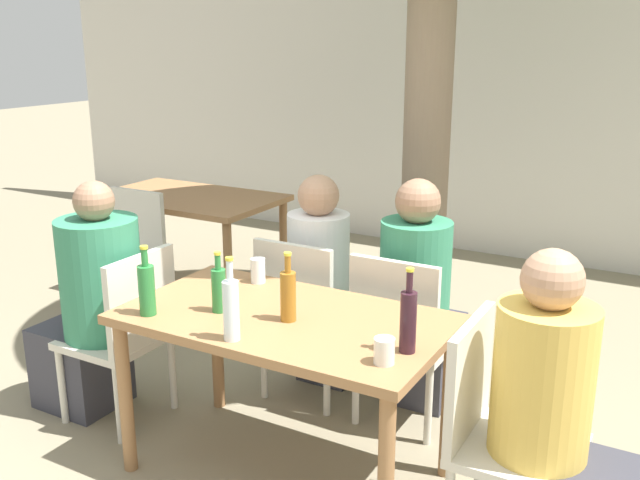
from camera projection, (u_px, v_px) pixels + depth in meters
ground_plane at (287, 471)px, 3.17m from camera, size 30.00×30.00×0.00m
cafe_building_wall at (522, 94)px, 5.89m from camera, size 10.00×0.08×2.80m
dining_table_front at (285, 336)px, 2.99m from camera, size 1.36×0.77×0.75m
dining_table_back at (189, 208)px, 5.20m from camera, size 1.32×0.81×0.75m
patio_chair_0 at (127, 328)px, 3.46m from camera, size 0.44×0.44×0.88m
patio_chair_1 at (496, 425)px, 2.60m from camera, size 0.44×0.44×0.88m
patio_chair_2 at (304, 311)px, 3.68m from camera, size 0.44×0.44×0.88m
patio_chair_3 at (402, 332)px, 3.42m from camera, size 0.44×0.44×0.88m
patio_chair_4 at (128, 250)px, 4.71m from camera, size 0.44×0.44×0.88m
person_seated_0 at (93, 309)px, 3.55m from camera, size 0.60×0.39×1.21m
person_seated_1 at (563, 432)px, 2.48m from camera, size 0.57×0.35×1.19m
person_seated_2 at (326, 291)px, 3.86m from camera, size 0.33×0.56×1.19m
person_seated_3 at (420, 306)px, 3.60m from camera, size 0.35×0.57×1.22m
amber_bottle_0 at (288, 294)px, 2.88m from camera, size 0.06×0.06×0.29m
green_bottle_1 at (147, 288)px, 2.94m from camera, size 0.07×0.07×0.30m
water_bottle_2 at (231, 308)px, 2.69m from camera, size 0.06×0.06×0.33m
green_bottle_3 at (219, 289)px, 2.98m from camera, size 0.06×0.06×0.26m
wine_bottle_4 at (408, 320)px, 2.59m from camera, size 0.06×0.06×0.32m
drinking_glass_0 at (258, 270)px, 3.34m from camera, size 0.07×0.07×0.12m
drinking_glass_1 at (229, 295)px, 3.07m from camera, size 0.06×0.06×0.08m
drinking_glass_2 at (384, 351)px, 2.52m from camera, size 0.08×0.08×0.10m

